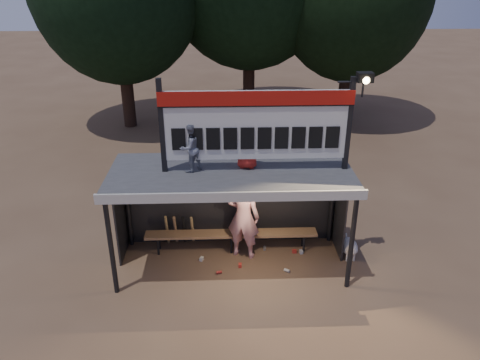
# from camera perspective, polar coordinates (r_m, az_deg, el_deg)

# --- Properties ---
(ground) EXTENTS (80.00, 80.00, 0.00)m
(ground) POSITION_cam_1_polar(r_m,az_deg,el_deg) (10.75, -1.00, -10.15)
(ground) COLOR brown
(ground) RESTS_ON ground
(player) EXTENTS (0.87, 0.71, 2.05)m
(player) POSITION_cam_1_polar(r_m,az_deg,el_deg) (10.50, 0.40, -4.46)
(player) COLOR white
(player) RESTS_ON ground
(child_a) EXTENTS (0.61, 0.61, 1.00)m
(child_a) POSITION_cam_1_polar(r_m,az_deg,el_deg) (9.43, -6.11, 3.94)
(child_a) COLOR slate
(child_a) RESTS_ON dugout_shelter
(child_b) EXTENTS (0.56, 0.40, 1.08)m
(child_b) POSITION_cam_1_polar(r_m,az_deg,el_deg) (9.52, 0.89, 4.54)
(child_b) COLOR #B2221B
(child_b) RESTS_ON dugout_shelter
(dugout_shelter) EXTENTS (5.10, 2.08, 2.32)m
(dugout_shelter) POSITION_cam_1_polar(r_m,az_deg,el_deg) (10.02, -1.11, -0.68)
(dugout_shelter) COLOR #3C3C3F
(dugout_shelter) RESTS_ON ground
(scoreboard_assembly) EXTENTS (4.10, 0.27, 1.99)m
(scoreboard_assembly) POSITION_cam_1_polar(r_m,az_deg,el_deg) (9.26, 2.33, 6.96)
(scoreboard_assembly) COLOR black
(scoreboard_assembly) RESTS_ON dugout_shelter
(bench) EXTENTS (4.00, 0.35, 0.48)m
(bench) POSITION_cam_1_polar(r_m,az_deg,el_deg) (10.97, -1.08, -6.64)
(bench) COLOR #976D47
(bench) RESTS_ON ground
(dog) EXTENTS (0.36, 0.81, 0.49)m
(dog) POSITION_cam_1_polar(r_m,az_deg,el_deg) (11.09, 13.23, -7.95)
(dog) COLOR beige
(dog) RESTS_ON ground
(bats) EXTENTS (0.67, 0.35, 0.84)m
(bats) POSITION_cam_1_polar(r_m,az_deg,el_deg) (11.25, -7.36, -6.00)
(bats) COLOR olive
(bats) RESTS_ON ground
(litter) EXTENTS (2.42, 1.02, 0.08)m
(litter) POSITION_cam_1_polar(r_m,az_deg,el_deg) (10.83, 2.30, -9.64)
(litter) COLOR red
(litter) RESTS_ON ground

